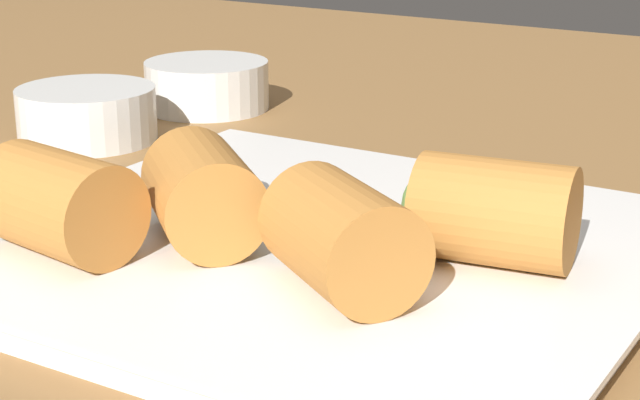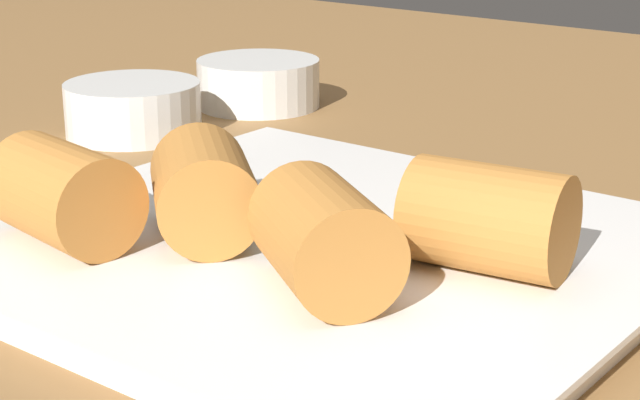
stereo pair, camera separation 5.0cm
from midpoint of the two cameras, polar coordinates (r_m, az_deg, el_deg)
The scene contains 8 objects.
table_surface at distance 44.70cm, azimuth -2.83°, elevation -6.16°, with size 180.00×140.00×2.00cm.
serving_plate at distance 46.18cm, azimuth -3.10°, elevation -2.97°, with size 28.68×26.63×1.50cm.
roll_front_left at distance 45.73cm, azimuth -9.47°, elevation 0.45°, with size 7.52×7.35×4.33cm.
roll_front_right at distance 40.02cm, azimuth -2.59°, elevation -1.92°, with size 7.57×7.06×4.33cm.
roll_back_left at distance 42.79cm, azimuth 5.53°, elevation -0.64°, with size 7.22×5.18×4.33cm.
roll_back_right at distance 45.68cm, azimuth -17.05°, elevation -0.15°, with size 7.24×5.26×4.33cm.
dipping_bowl_near at distance 68.79cm, azimuth -14.40°, elevation 4.55°, with size 8.64×8.64×3.36cm.
dipping_bowl_far at distance 75.76cm, azimuth -7.96°, elevation 6.18°, with size 8.64×8.64×3.36cm.
Camera 1 is at (20.84, -35.07, 19.46)cm, focal length 60.00 mm.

